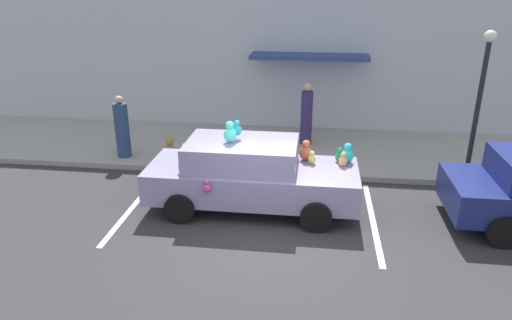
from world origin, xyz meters
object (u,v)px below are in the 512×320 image
object	(u,v)px
plush_covered_car	(250,174)
pedestrian_walking_past	(122,129)
street_lamp_post	(481,89)
teddy_bear_on_sidewalk	(170,149)
pedestrian_near_shopfront	(307,116)

from	to	relation	value
plush_covered_car	pedestrian_walking_past	size ratio (longest dim) A/B	2.65
pedestrian_walking_past	street_lamp_post	bearing A→B (deg)	-0.76
teddy_bear_on_sidewalk	street_lamp_post	xyz separation A→B (m)	(7.76, -0.10, 1.91)
plush_covered_car	street_lamp_post	world-z (taller)	street_lamp_post
plush_covered_car	pedestrian_walking_past	xyz separation A→B (m)	(-3.87, 2.34, 0.13)
pedestrian_near_shopfront	pedestrian_walking_past	xyz separation A→B (m)	(-4.97, -1.73, -0.07)
street_lamp_post	pedestrian_near_shopfront	world-z (taller)	street_lamp_post
teddy_bear_on_sidewalk	street_lamp_post	bearing A→B (deg)	-0.77
pedestrian_walking_past	pedestrian_near_shopfront	bearing A→B (deg)	19.21
plush_covered_car	teddy_bear_on_sidewalk	size ratio (longest dim) A/B	7.30
street_lamp_post	pedestrian_near_shopfront	distance (m)	4.71
plush_covered_car	street_lamp_post	xyz separation A→B (m)	(5.21, 2.22, 1.54)
plush_covered_car	street_lamp_post	bearing A→B (deg)	23.05
teddy_bear_on_sidewalk	street_lamp_post	world-z (taller)	street_lamp_post
teddy_bear_on_sidewalk	pedestrian_near_shopfront	xyz separation A→B (m)	(3.65, 1.75, 0.57)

